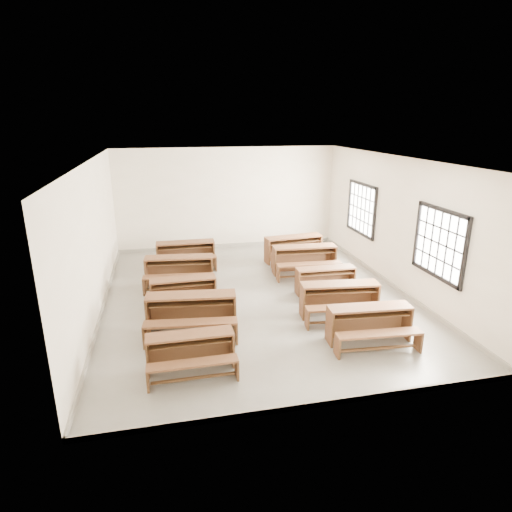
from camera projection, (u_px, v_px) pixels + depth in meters
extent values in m
plane|color=slate|center=(256.00, 296.00, 10.21)|extent=(8.50, 8.50, 0.00)
cube|color=silver|center=(256.00, 160.00, 9.23)|extent=(7.00, 8.50, 0.05)
cube|color=silver|center=(228.00, 199.00, 13.64)|extent=(7.00, 0.05, 3.20)
cube|color=silver|center=(323.00, 307.00, 5.79)|extent=(7.00, 0.05, 3.20)
cube|color=silver|center=(95.00, 240.00, 9.01)|extent=(0.05, 8.50, 3.20)
cube|color=silver|center=(395.00, 223.00, 10.43)|extent=(0.05, 8.50, 3.20)
cube|color=gray|center=(229.00, 245.00, 14.12)|extent=(7.00, 0.04, 0.10)
cube|color=gray|center=(318.00, 404.00, 6.26)|extent=(7.00, 0.04, 0.10)
cube|color=gray|center=(103.00, 307.00, 9.48)|extent=(0.04, 8.50, 0.10)
cube|color=gray|center=(389.00, 282.00, 10.90)|extent=(0.04, 8.50, 0.10)
cube|color=white|center=(440.00, 243.00, 8.75)|extent=(0.02, 1.50, 1.30)
cube|color=black|center=(444.00, 210.00, 8.54)|extent=(0.06, 1.62, 0.08)
cube|color=black|center=(435.00, 275.00, 8.96)|extent=(0.06, 1.62, 0.08)
cube|color=black|center=(465.00, 255.00, 8.01)|extent=(0.06, 0.08, 1.46)
cube|color=black|center=(417.00, 234.00, 9.48)|extent=(0.06, 0.08, 1.46)
cube|color=white|center=(362.00, 209.00, 12.10)|extent=(0.02, 1.50, 1.30)
cube|color=black|center=(363.00, 184.00, 11.88)|extent=(0.06, 1.62, 0.08)
cube|color=black|center=(359.00, 232.00, 12.31)|extent=(0.06, 1.62, 0.08)
cube|color=black|center=(374.00, 215.00, 11.36)|extent=(0.06, 0.08, 1.46)
cube|color=black|center=(350.00, 204.00, 12.83)|extent=(0.06, 0.08, 1.46)
cube|color=brown|center=(190.00, 335.00, 7.06)|extent=(1.45, 0.37, 0.04)
cube|color=brown|center=(190.00, 347.00, 7.31)|extent=(1.45, 0.05, 0.61)
cube|color=brown|center=(147.00, 357.00, 7.01)|extent=(0.04, 0.36, 0.61)
cube|color=brown|center=(232.00, 347.00, 7.31)|extent=(0.04, 0.36, 0.61)
cube|color=brown|center=(190.00, 342.00, 7.08)|extent=(1.34, 0.28, 0.02)
cube|color=brown|center=(193.00, 363.00, 6.73)|extent=(1.45, 0.26, 0.04)
cube|color=brown|center=(148.00, 379.00, 6.64)|extent=(0.04, 0.25, 0.34)
cube|color=brown|center=(237.00, 368.00, 6.94)|extent=(0.04, 0.25, 0.34)
cube|color=brown|center=(194.00, 378.00, 6.82)|extent=(1.34, 0.05, 0.04)
cube|color=brown|center=(191.00, 295.00, 8.31)|extent=(1.78, 0.63, 0.04)
cube|color=brown|center=(192.00, 309.00, 8.61)|extent=(1.73, 0.24, 0.74)
cube|color=brown|center=(148.00, 315.00, 8.35)|extent=(0.09, 0.44, 0.74)
cube|color=brown|center=(235.00, 312.00, 8.51)|extent=(0.09, 0.44, 0.74)
cube|color=brown|center=(191.00, 303.00, 8.33)|extent=(1.64, 0.51, 0.02)
cube|color=brown|center=(191.00, 323.00, 7.90)|extent=(1.76, 0.50, 0.04)
cube|color=brown|center=(145.00, 336.00, 7.89)|extent=(0.08, 0.31, 0.41)
cube|color=brown|center=(236.00, 332.00, 8.05)|extent=(0.08, 0.31, 0.41)
cube|color=brown|center=(191.00, 339.00, 8.00)|extent=(1.60, 0.24, 0.04)
cube|color=brown|center=(183.00, 279.00, 9.50)|extent=(1.46, 0.40, 0.04)
cube|color=brown|center=(183.00, 290.00, 9.75)|extent=(1.46, 0.07, 0.62)
cube|color=brown|center=(151.00, 296.00, 9.44)|extent=(0.05, 0.36, 0.62)
cube|color=brown|center=(215.00, 290.00, 9.76)|extent=(0.05, 0.36, 0.62)
cube|color=brown|center=(183.00, 285.00, 9.52)|extent=(1.35, 0.31, 0.02)
cube|color=brown|center=(185.00, 298.00, 9.17)|extent=(1.46, 0.29, 0.04)
cube|color=brown|center=(152.00, 310.00, 9.07)|extent=(0.04, 0.26, 0.35)
cube|color=brown|center=(218.00, 303.00, 9.39)|extent=(0.04, 0.26, 0.35)
cube|color=brown|center=(186.00, 310.00, 9.25)|extent=(1.35, 0.08, 0.04)
cube|color=brown|center=(179.00, 257.00, 10.66)|extent=(1.72, 0.60, 0.04)
cube|color=brown|center=(180.00, 269.00, 10.96)|extent=(1.68, 0.22, 0.72)
cube|color=brown|center=(146.00, 273.00, 10.69)|extent=(0.09, 0.42, 0.72)
cube|color=brown|center=(212.00, 270.00, 10.87)|extent=(0.09, 0.42, 0.72)
cube|color=brown|center=(179.00, 263.00, 10.69)|extent=(1.58, 0.48, 0.02)
cube|color=brown|center=(178.00, 276.00, 10.27)|extent=(1.71, 0.47, 0.04)
cube|color=brown|center=(144.00, 286.00, 10.25)|extent=(0.07, 0.30, 0.40)
cube|color=brown|center=(213.00, 283.00, 10.43)|extent=(0.07, 0.30, 0.40)
cube|color=brown|center=(179.00, 288.00, 10.37)|extent=(1.55, 0.22, 0.04)
cube|color=brown|center=(185.00, 242.00, 12.04)|extent=(1.63, 0.42, 0.04)
cube|color=brown|center=(185.00, 253.00, 12.33)|extent=(1.63, 0.06, 0.69)
cube|color=brown|center=(157.00, 256.00, 12.00)|extent=(0.05, 0.41, 0.69)
cube|color=brown|center=(214.00, 253.00, 12.31)|extent=(0.05, 0.41, 0.69)
cube|color=brown|center=(185.00, 247.00, 12.07)|extent=(1.51, 0.32, 0.02)
cube|color=brown|center=(187.00, 258.00, 11.67)|extent=(1.63, 0.30, 0.04)
cube|color=brown|center=(157.00, 267.00, 11.59)|extent=(0.04, 0.29, 0.39)
cube|color=brown|center=(216.00, 263.00, 11.89)|extent=(0.04, 0.29, 0.39)
cube|color=brown|center=(187.00, 268.00, 11.77)|extent=(1.51, 0.07, 0.04)
cube|color=brown|center=(370.00, 307.00, 7.96)|extent=(1.59, 0.51, 0.04)
cube|color=brown|center=(365.00, 320.00, 8.23)|extent=(1.57, 0.15, 0.67)
cube|color=brown|center=(329.00, 327.00, 7.97)|extent=(0.07, 0.39, 0.67)
cube|color=brown|center=(407.00, 322.00, 8.17)|extent=(0.07, 0.39, 0.67)
cube|color=brown|center=(370.00, 314.00, 7.98)|extent=(1.47, 0.40, 0.02)
cube|color=brown|center=(379.00, 334.00, 7.60)|extent=(1.58, 0.39, 0.04)
cube|color=brown|center=(337.00, 347.00, 7.56)|extent=(0.06, 0.28, 0.37)
cube|color=brown|center=(418.00, 341.00, 7.76)|extent=(0.06, 0.28, 0.37)
cube|color=brown|center=(378.00, 348.00, 7.69)|extent=(1.45, 0.16, 0.04)
cube|color=brown|center=(340.00, 284.00, 8.99)|extent=(1.68, 0.59, 0.04)
cube|color=brown|center=(337.00, 297.00, 9.27)|extent=(1.63, 0.22, 0.70)
cube|color=brown|center=(302.00, 302.00, 9.02)|extent=(0.09, 0.41, 0.70)
cube|color=brown|center=(375.00, 299.00, 9.18)|extent=(0.09, 0.41, 0.70)
cube|color=brown|center=(340.00, 291.00, 9.01)|extent=(1.54, 0.47, 0.02)
cube|color=brown|center=(346.00, 307.00, 8.61)|extent=(1.66, 0.47, 0.04)
cube|color=brown|center=(307.00, 319.00, 8.59)|extent=(0.07, 0.29, 0.39)
cube|color=brown|center=(384.00, 315.00, 8.75)|extent=(0.07, 0.29, 0.39)
cube|color=brown|center=(345.00, 321.00, 8.70)|extent=(1.51, 0.22, 0.04)
cube|color=brown|center=(326.00, 268.00, 10.22)|extent=(1.44, 0.39, 0.04)
cube|color=brown|center=(323.00, 278.00, 10.47)|extent=(1.43, 0.07, 0.61)
cube|color=brown|center=(297.00, 283.00, 10.20)|extent=(0.04, 0.36, 0.61)
cube|color=brown|center=(352.00, 279.00, 10.45)|extent=(0.04, 0.36, 0.61)
cube|color=brown|center=(326.00, 273.00, 10.25)|extent=(1.33, 0.30, 0.02)
cube|color=brown|center=(332.00, 285.00, 9.90)|extent=(1.43, 0.29, 0.04)
cube|color=brown|center=(302.00, 295.00, 9.83)|extent=(0.04, 0.25, 0.34)
cube|color=brown|center=(359.00, 290.00, 10.08)|extent=(0.04, 0.25, 0.34)
cube|color=brown|center=(331.00, 296.00, 9.98)|extent=(1.32, 0.08, 0.04)
cube|color=brown|center=(305.00, 247.00, 11.51)|extent=(1.73, 0.53, 0.04)
cube|color=brown|center=(302.00, 258.00, 11.81)|extent=(1.71, 0.15, 0.73)
cube|color=brown|center=(274.00, 262.00, 11.51)|extent=(0.07, 0.43, 0.73)
cube|color=brown|center=(333.00, 259.00, 11.75)|extent=(0.07, 0.43, 0.73)
cube|color=brown|center=(305.00, 252.00, 11.54)|extent=(1.60, 0.42, 0.02)
cube|color=brown|center=(309.00, 264.00, 11.12)|extent=(1.72, 0.41, 0.04)
cube|color=brown|center=(278.00, 274.00, 11.07)|extent=(0.06, 0.30, 0.41)
cube|color=brown|center=(340.00, 270.00, 11.31)|extent=(0.06, 0.30, 0.41)
cube|color=brown|center=(309.00, 276.00, 11.22)|extent=(1.58, 0.15, 0.04)
cube|color=brown|center=(294.00, 237.00, 12.51)|extent=(1.73, 0.61, 0.04)
cube|color=brown|center=(291.00, 247.00, 12.80)|extent=(1.68, 0.23, 0.72)
cube|color=brown|center=(267.00, 252.00, 12.37)|extent=(0.09, 0.42, 0.72)
cube|color=brown|center=(318.00, 247.00, 12.88)|extent=(0.09, 0.42, 0.72)
cube|color=brown|center=(294.00, 242.00, 12.53)|extent=(1.59, 0.49, 0.02)
cube|color=brown|center=(300.00, 252.00, 12.14)|extent=(1.71, 0.48, 0.04)
cube|color=brown|center=(273.00, 262.00, 11.96)|extent=(0.07, 0.30, 0.40)
cube|color=brown|center=(326.00, 257.00, 12.46)|extent=(0.07, 0.30, 0.40)
cube|color=brown|center=(300.00, 263.00, 12.24)|extent=(1.56, 0.22, 0.04)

